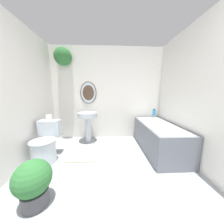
{
  "coord_description": "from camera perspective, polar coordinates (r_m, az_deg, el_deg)",
  "views": [
    {
      "loc": [
        -0.03,
        -0.17,
        1.23
      ],
      "look_at": [
        0.06,
        1.77,
        0.9
      ],
      "focal_mm": 18.0,
      "sensor_mm": 36.0,
      "label": 1
    }
  ],
  "objects": [
    {
      "name": "bath_mat",
      "position": [
        2.43,
        -14.59,
        -20.96
      ],
      "size": [
        0.57,
        0.39,
        0.02
      ],
      "color": "#B7A88E",
      "rests_on": "ground_plane"
    },
    {
      "name": "toilet",
      "position": [
        2.47,
        -30.66,
        -14.12
      ],
      "size": [
        0.43,
        0.6,
        0.71
      ],
      "color": "silver",
      "rests_on": "ground_plane"
    },
    {
      "name": "wall_left",
      "position": [
        2.14,
        -44.9,
        6.0
      ],
      "size": [
        0.06,
        2.97,
        2.4
      ],
      "color": "silver",
      "rests_on": "ground_plane"
    },
    {
      "name": "wall_right",
      "position": [
        2.18,
        40.45,
        6.51
      ],
      "size": [
        0.06,
        2.97,
        2.4
      ],
      "color": "silver",
      "rests_on": "ground_plane"
    },
    {
      "name": "wall_back",
      "position": [
        3.04,
        -5.32,
        11.35
      ],
      "size": [
        2.98,
        0.41,
        2.4
      ],
      "color": "silver",
      "rests_on": "ground_plane"
    },
    {
      "name": "shampoo_bottle",
      "position": [
        3.13,
        20.6,
        -0.15
      ],
      "size": [
        0.08,
        0.08,
        0.17
      ],
      "color": "#2D84C6",
      "rests_on": "bathtub"
    },
    {
      "name": "toilet_paper_roll",
      "position": [
        2.52,
        -29.31,
        -2.56
      ],
      "size": [
        0.11,
        0.11,
        0.1
      ],
      "color": "white",
      "rests_on": "toilet"
    },
    {
      "name": "potted_plant",
      "position": [
        1.66,
        -35.07,
        -26.91
      ],
      "size": [
        0.38,
        0.38,
        0.52
      ],
      "color": "#47474C",
      "rests_on": "ground_plane"
    },
    {
      "name": "bathtub",
      "position": [
        2.67,
        22.37,
        -11.5
      ],
      "size": [
        0.66,
        1.46,
        0.66
      ],
      "color": "slate",
      "rests_on": "ground_plane"
    },
    {
      "name": "pedestal_sink",
      "position": [
        2.86,
        -12.26,
        -3.52
      ],
      "size": [
        0.48,
        0.48,
        0.86
      ],
      "color": "silver",
      "rests_on": "ground_plane"
    }
  ]
}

